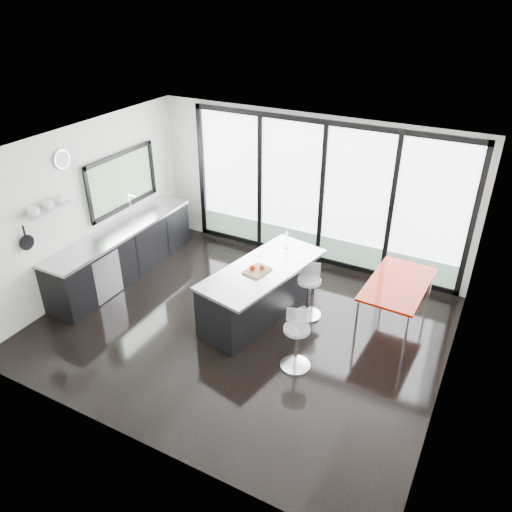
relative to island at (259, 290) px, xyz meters
The scene contains 11 objects.
floor 0.64m from the island, 101.52° to the right, with size 6.00×5.00×0.00m, color black.
ceiling 2.38m from the island, 101.52° to the right, with size 6.00×5.00×0.00m, color white.
wall_back 2.19m from the island, 84.86° to the left, with size 6.00×0.09×2.80m.
wall_front 3.08m from the island, 91.73° to the right, with size 6.00×0.00×2.80m, color silver.
wall_left 3.26m from the island, behind, with size 0.26×5.00×2.80m.
wall_right 3.09m from the island, ahead, with size 0.00×5.00×2.80m, color silver.
counter_cabinets 2.76m from the island, behind, with size 0.69×3.24×1.36m.
island is the anchor object (origin of this frame).
bar_stool_near 1.35m from the island, 40.37° to the right, with size 0.43×0.43×0.68m, color silver.
bar_stool_far 0.79m from the island, 24.61° to the left, with size 0.44×0.44×0.69m, color silver.
red_table 2.11m from the island, 19.85° to the left, with size 0.83×1.46×0.78m, color #940D00.
Camera 1 is at (3.15, -5.45, 4.81)m, focal length 35.00 mm.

